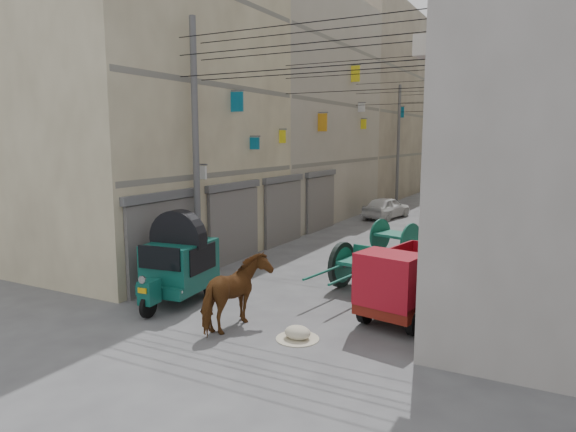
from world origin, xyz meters
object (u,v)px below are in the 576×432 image
Objects in this scene: mini_truck at (403,286)px; distant_car_grey at (455,202)px; auto_rickshaw at (179,261)px; distant_car_green at (469,192)px; distant_car_white at (386,207)px; feed_sack at (298,333)px; horse at (236,293)px; second_cart at (395,237)px; tonga_cart at (360,267)px.

mini_truck is 19.67m from distant_car_grey.
auto_rickshaw reaches higher than distant_car_green.
mini_truck is 27.21m from distant_car_green.
mini_truck is 16.66m from distant_car_white.
auto_rickshaw is at bearing 99.28° from distant_car_white.
feed_sack is 29.34m from distant_car_green.
horse is 18.20m from distant_car_white.
distant_car_grey reaches higher than distant_car_green.
second_cart is 2.98× the size of feed_sack.
second_cart reaches higher than feed_sack.
horse is 0.50× the size of distant_car_grey.
distant_car_green is (-0.38, 19.99, -0.10)m from second_cart.
horse is at bearing 107.18° from distant_car_white.
second_cart is (-0.49, 5.18, -0.02)m from tonga_cart.
distant_car_grey is at bearing 107.25° from mini_truck.
mini_truck is 0.96× the size of distant_car_white.
horse is at bearing -100.89° from tonga_cart.
horse is (-3.31, -2.30, -0.03)m from mini_truck.
tonga_cart is 2.62m from mini_truck.
mini_truck is 0.84× the size of distant_car_green.
tonga_cart is 14.32m from distant_car_white.
feed_sack is at bearing -95.15° from distant_car_grey.
distant_car_grey is (1.03, 21.84, -0.19)m from horse.
second_cart is at bearing 118.35° from mini_truck.
mini_truck is at bearing -89.92° from distant_car_grey.
horse is (-1.04, -9.39, 0.15)m from second_cart.
second_cart is 12.45m from distant_car_grey.
distant_car_grey is (-0.01, 12.45, -0.04)m from second_cart.
mini_truck reaches higher than distant_car_white.
auto_rickshaw is 0.88× the size of tonga_cart.
feed_sack is 0.30× the size of horse.
second_cart is 0.51× the size of distant_car_white.
second_cart is 0.44× the size of distant_car_green.
tonga_cart is 0.89× the size of distant_car_white.
feed_sack is 1.72m from horse.
distant_car_green is at bearing -92.40° from distant_car_white.
second_cart is at bearing -96.53° from distant_car_grey.
feed_sack is 18.38m from distant_car_white.
auto_rickshaw is at bearing -94.30° from second_cart.
tonga_cart reaches higher than distant_car_green.
tonga_cart is at bearing -108.37° from horse.
auto_rickshaw reaches higher than horse.
mini_truck reaches higher than distant_car_grey.
distant_car_grey is 0.97× the size of distant_car_green.
auto_rickshaw is 5.96m from mini_truck.
feed_sack is at bearing 105.59° from distant_car_green.
distant_car_green reaches higher than feed_sack.
mini_truck is 0.86× the size of distant_car_grey.
auto_rickshaw reaches higher than tonga_cart.
tonga_cart is 4.48m from horse.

